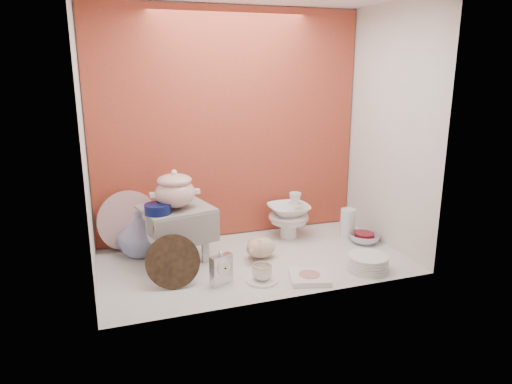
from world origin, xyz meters
TOP-DOWN VIEW (x-y plane):
  - ground at (0.00, 0.00)m, footprint 1.80×1.80m
  - niche_shell at (0.00, 0.18)m, footprint 1.86×1.03m
  - step_stool at (-0.43, 0.16)m, footprint 0.46×0.42m
  - soup_tureen at (-0.43, 0.13)m, footprint 0.32×0.32m
  - cobalt_bowl at (-0.54, 0.07)m, footprint 0.17×0.17m
  - floral_platter at (-0.69, 0.43)m, footprint 0.38×0.13m
  - blue_white_vase at (-0.63, 0.31)m, footprint 0.32×0.32m
  - lacquer_tray at (-0.51, -0.17)m, footprint 0.30×0.15m
  - mantel_clock at (-0.27, -0.24)m, footprint 0.13×0.09m
  - plush_pig at (0.05, 0.02)m, footprint 0.28×0.24m
  - teacup_saucer at (-0.05, -0.28)m, footprint 0.21×0.21m
  - gold_rim_teacup at (-0.05, -0.28)m, footprint 0.12×0.12m
  - lattice_dish at (0.20, -0.34)m, footprint 0.26×0.26m
  - dinner_plate_stack at (0.57, -0.34)m, footprint 0.27×0.27m
  - crystal_bowl at (0.78, 0.04)m, footprint 0.21×0.21m
  - clear_glass_vase at (0.72, 0.16)m, footprint 0.13×0.13m
  - porcelain_tower at (0.35, 0.30)m, footprint 0.35×0.35m

SIDE VIEW (x-z plane):
  - ground at x=0.00m, z-range 0.00..0.00m
  - teacup_saucer at x=-0.05m, z-range 0.00..0.01m
  - lattice_dish at x=0.20m, z-range 0.00..0.03m
  - crystal_bowl at x=0.78m, z-range 0.00..0.06m
  - dinner_plate_stack at x=0.57m, z-range 0.00..0.09m
  - gold_rim_teacup at x=-0.05m, z-range 0.01..0.10m
  - plush_pig at x=0.05m, z-range 0.00..0.14m
  - mantel_clock at x=-0.27m, z-range 0.00..0.19m
  - clear_glass_vase at x=0.72m, z-range 0.00..0.20m
  - lacquer_tray at x=-0.51m, z-range 0.00..0.27m
  - blue_white_vase at x=-0.63m, z-range 0.00..0.28m
  - porcelain_tower at x=0.35m, z-range 0.00..0.31m
  - step_stool at x=-0.43m, z-range 0.00..0.33m
  - floral_platter at x=-0.69m, z-range 0.00..0.38m
  - cobalt_bowl at x=-0.54m, z-range 0.33..0.39m
  - soup_tureen at x=-0.43m, z-range 0.33..0.57m
  - niche_shell at x=0.00m, z-range 0.17..1.70m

